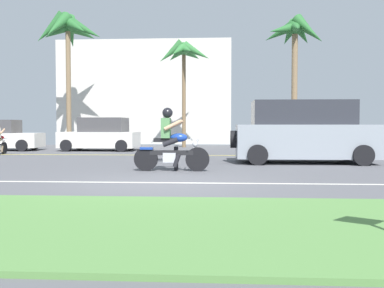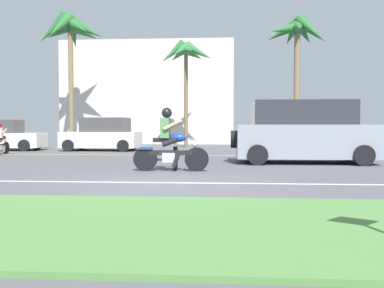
{
  "view_description": "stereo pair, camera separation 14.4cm",
  "coord_description": "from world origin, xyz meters",
  "px_view_note": "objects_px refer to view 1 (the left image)",
  "views": [
    {
      "loc": [
        1.17,
        -9.44,
        1.24
      ],
      "look_at": [
        0.29,
        4.3,
        0.65
      ],
      "focal_mm": 41.66,
      "sensor_mm": 36.0,
      "label": 1
    },
    {
      "loc": [
        1.32,
        -9.43,
        1.24
      ],
      "look_at": [
        0.29,
        4.3,
        0.65
      ],
      "focal_mm": 41.66,
      "sensor_mm": 36.0,
      "label": 2
    }
  ],
  "objects_px": {
    "motorcyclist": "(171,144)",
    "palm_tree_0": "(184,55)",
    "suv_nearby": "(303,133)",
    "parked_car_1": "(101,135)",
    "palm_tree_2": "(68,33)",
    "palm_tree_1": "(295,36)"
  },
  "relations": [
    {
      "from": "palm_tree_2",
      "to": "parked_car_1",
      "type": "bearing_deg",
      "value": -51.86
    },
    {
      "from": "suv_nearby",
      "to": "palm_tree_2",
      "type": "height_order",
      "value": "palm_tree_2"
    },
    {
      "from": "palm_tree_0",
      "to": "palm_tree_2",
      "type": "bearing_deg",
      "value": 178.61
    },
    {
      "from": "parked_car_1",
      "to": "palm_tree_0",
      "type": "bearing_deg",
      "value": 42.19
    },
    {
      "from": "suv_nearby",
      "to": "parked_car_1",
      "type": "bearing_deg",
      "value": 142.73
    },
    {
      "from": "suv_nearby",
      "to": "palm_tree_0",
      "type": "xyz_separation_m",
      "value": [
        -4.77,
        9.89,
        4.11
      ]
    },
    {
      "from": "motorcyclist",
      "to": "parked_car_1",
      "type": "relative_size",
      "value": 0.55
    },
    {
      "from": "motorcyclist",
      "to": "palm_tree_0",
      "type": "distance_m",
      "value": 13.54
    },
    {
      "from": "motorcyclist",
      "to": "parked_car_1",
      "type": "xyz_separation_m",
      "value": [
        -4.48,
        9.39,
        0.02
      ]
    },
    {
      "from": "parked_car_1",
      "to": "palm_tree_0",
      "type": "height_order",
      "value": "palm_tree_0"
    },
    {
      "from": "parked_car_1",
      "to": "palm_tree_2",
      "type": "height_order",
      "value": "palm_tree_2"
    },
    {
      "from": "motorcyclist",
      "to": "suv_nearby",
      "type": "xyz_separation_m",
      "value": [
        4.05,
        2.9,
        0.26
      ]
    },
    {
      "from": "palm_tree_2",
      "to": "motorcyclist",
      "type": "bearing_deg",
      "value": -60.67
    },
    {
      "from": "parked_car_1",
      "to": "palm_tree_0",
      "type": "relative_size",
      "value": 0.62
    },
    {
      "from": "suv_nearby",
      "to": "palm_tree_0",
      "type": "distance_m",
      "value": 11.72
    },
    {
      "from": "palm_tree_0",
      "to": "palm_tree_1",
      "type": "bearing_deg",
      "value": 0.42
    },
    {
      "from": "motorcyclist",
      "to": "parked_car_1",
      "type": "height_order",
      "value": "motorcyclist"
    },
    {
      "from": "parked_car_1",
      "to": "motorcyclist",
      "type": "bearing_deg",
      "value": -64.5
    },
    {
      "from": "parked_car_1",
      "to": "palm_tree_0",
      "type": "xyz_separation_m",
      "value": [
        3.76,
        3.41,
        4.35
      ]
    },
    {
      "from": "motorcyclist",
      "to": "suv_nearby",
      "type": "height_order",
      "value": "suv_nearby"
    },
    {
      "from": "motorcyclist",
      "to": "palm_tree_1",
      "type": "distance_m",
      "value": 14.91
    },
    {
      "from": "suv_nearby",
      "to": "motorcyclist",
      "type": "bearing_deg",
      "value": -144.36
    }
  ]
}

